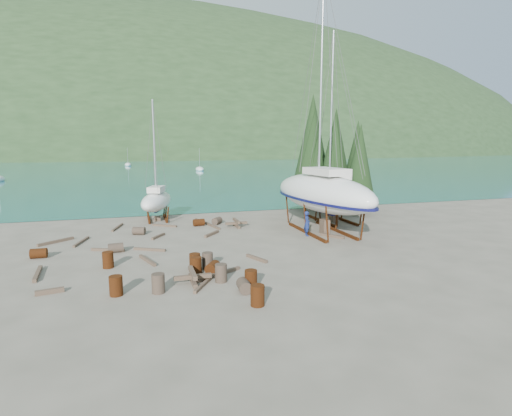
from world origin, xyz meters
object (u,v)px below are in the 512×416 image
object	(u,v)px
large_sailboat_near	(322,193)
worker	(307,224)
small_sailboat_shore	(157,201)
large_sailboat_far	(332,191)

from	to	relation	value
large_sailboat_near	worker	world-z (taller)	large_sailboat_near
small_sailboat_shore	worker	size ratio (longest dim) A/B	5.72
large_sailboat_near	large_sailboat_far	bearing A→B (deg)	47.27
large_sailboat_far	small_sailboat_shore	bearing A→B (deg)	164.04
small_sailboat_shore	worker	world-z (taller)	small_sailboat_shore
large_sailboat_far	small_sailboat_shore	size ratio (longest dim) A/B	1.53
large_sailboat_far	worker	bearing A→B (deg)	-130.39
large_sailboat_near	worker	distance (m)	2.73
large_sailboat_far	worker	size ratio (longest dim) A/B	8.73
small_sailboat_shore	large_sailboat_far	bearing A→B (deg)	-1.20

